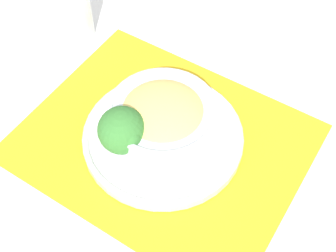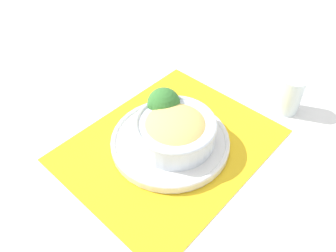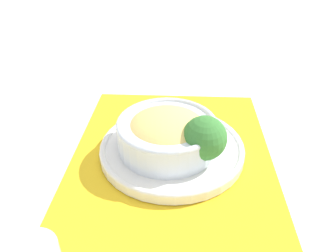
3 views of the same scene
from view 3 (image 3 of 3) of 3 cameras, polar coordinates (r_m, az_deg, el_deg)
ground_plane at (r=0.64m, az=0.69°, el=-4.88°), size 4.00×4.00×0.00m
placemat at (r=0.64m, az=0.69°, el=-4.73°), size 0.50×0.41×0.00m
plate at (r=0.63m, az=0.70°, el=-3.78°), size 0.27×0.27×0.02m
bowl at (r=0.60m, az=-0.17°, el=-1.07°), size 0.18×0.18×0.07m
broccoli_floret at (r=0.57m, az=6.40°, el=-2.07°), size 0.08×0.08×0.09m
carrot_slice_near at (r=0.66m, az=3.27°, el=-1.01°), size 0.04×0.04×0.01m
carrot_slice_middle at (r=0.66m, az=2.06°, el=-0.68°), size 0.04×0.04×0.01m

